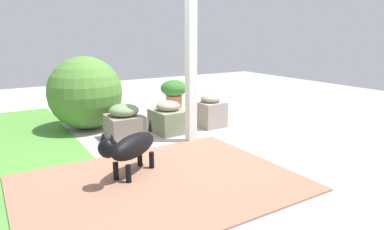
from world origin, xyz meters
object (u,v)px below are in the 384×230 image
(porch_pillar, at_px, (191,51))
(stone_planter_nearest, at_px, (210,112))
(dog, at_px, (130,147))
(stone_planter_mid, at_px, (125,123))
(terracotta_pot_broad, at_px, (174,92))
(round_shrub, at_px, (85,93))
(stone_planter_near, at_px, (168,118))

(porch_pillar, distance_m, stone_planter_nearest, 1.16)
(dog, bearing_deg, stone_planter_mid, -18.36)
(dog, bearing_deg, porch_pillar, -58.58)
(stone_planter_nearest, height_order, terracotta_pot_broad, terracotta_pot_broad)
(stone_planter_mid, distance_m, round_shrub, 0.87)
(terracotta_pot_broad, relative_size, dog, 0.74)
(stone_planter_nearest, bearing_deg, round_shrub, 61.43)
(stone_planter_mid, distance_m, dog, 1.21)
(stone_planter_mid, bearing_deg, stone_planter_near, -90.78)
(stone_planter_near, bearing_deg, dog, 138.67)
(round_shrub, relative_size, terracotta_pot_broad, 1.98)
(stone_planter_near, xyz_separation_m, stone_planter_mid, (0.01, 0.62, 0.02))
(round_shrub, height_order, dog, round_shrub)
(round_shrub, bearing_deg, dog, 176.51)
(stone_planter_near, relative_size, round_shrub, 0.48)
(stone_planter_mid, bearing_deg, stone_planter_nearest, -92.80)
(porch_pillar, height_order, stone_planter_near, porch_pillar)
(stone_planter_mid, height_order, dog, dog)
(stone_planter_near, bearing_deg, round_shrub, 48.42)
(porch_pillar, relative_size, round_shrub, 2.19)
(porch_pillar, bearing_deg, terracotta_pot_broad, -22.49)
(stone_planter_near, bearing_deg, stone_planter_mid, 89.22)
(stone_planter_near, distance_m, dog, 1.51)
(stone_planter_nearest, relative_size, stone_planter_near, 0.96)
(porch_pillar, distance_m, round_shrub, 1.69)
(round_shrub, bearing_deg, stone_planter_mid, -161.25)
(porch_pillar, height_order, round_shrub, porch_pillar)
(stone_planter_nearest, xyz_separation_m, round_shrub, (0.84, 1.53, 0.29))
(stone_planter_nearest, bearing_deg, stone_planter_near, 85.29)
(porch_pillar, height_order, stone_planter_mid, porch_pillar)
(terracotta_pot_broad, height_order, dog, terracotta_pot_broad)
(terracotta_pot_broad, bearing_deg, stone_planter_nearest, 174.59)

